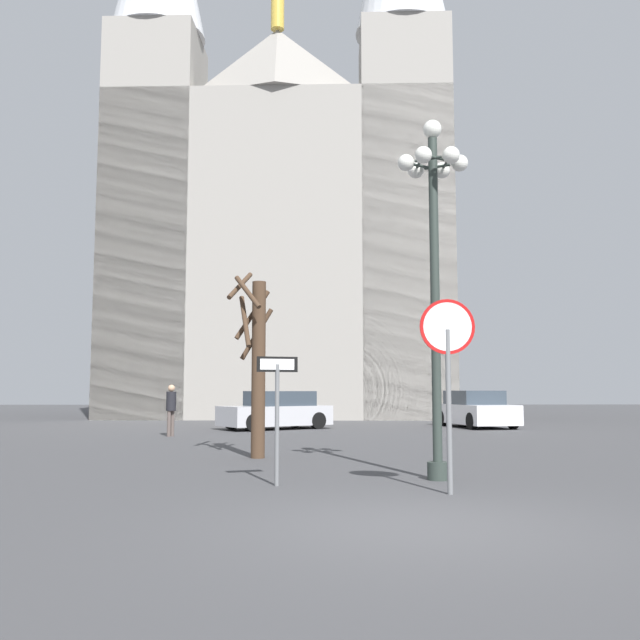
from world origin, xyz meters
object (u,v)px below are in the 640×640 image
object	(u,v)px
one_way_arrow_sign	(277,401)
parked_car_near_silver	(276,411)
bare_tree	(257,359)
parked_car_far_white	(476,410)
cathedral	(283,225)
street_lamp	(434,245)
pedestrian_walking	(171,405)
stop_sign	(448,355)

from	to	relation	value
one_way_arrow_sign	parked_car_near_silver	distance (m)	15.47
bare_tree	parked_car_far_white	distance (m)	14.56
cathedral	street_lamp	size ratio (longest dim) A/B	5.43
one_way_arrow_sign	pedestrian_walking	bearing A→B (deg)	108.84
cathedral	one_way_arrow_sign	size ratio (longest dim) A/B	16.64
street_lamp	stop_sign	bearing A→B (deg)	-94.52
street_lamp	parked_car_far_white	xyz separation A→B (m)	(4.57, 15.90, -3.32)
stop_sign	one_way_arrow_sign	bearing A→B (deg)	159.85
cathedral	bare_tree	size ratio (longest dim) A/B	7.96
cathedral	bare_tree	xyz separation A→B (m)	(0.23, -23.60, -8.79)
stop_sign	bare_tree	distance (m)	6.23
stop_sign	parked_car_far_white	distance (m)	18.15
parked_car_far_white	parked_car_near_silver	bearing A→B (deg)	-172.07
one_way_arrow_sign	street_lamp	world-z (taller)	street_lamp
cathedral	bare_tree	distance (m)	25.18
parked_car_near_silver	one_way_arrow_sign	bearing A→B (deg)	-87.49
one_way_arrow_sign	pedestrian_walking	size ratio (longest dim) A/B	1.23
parked_car_near_silver	parked_car_far_white	distance (m)	8.01
cathedral	stop_sign	size ratio (longest dim) A/B	11.89
one_way_arrow_sign	parked_car_far_white	xyz separation A→B (m)	(7.25, 16.54, -0.63)
bare_tree	parked_car_near_silver	world-z (taller)	bare_tree
cathedral	stop_sign	distance (m)	30.49
cathedral	street_lamp	xyz separation A→B (m)	(3.56, -27.36, -6.97)
parked_car_near_silver	stop_sign	bearing A→B (deg)	-78.83
cathedral	one_way_arrow_sign	distance (m)	29.63
one_way_arrow_sign	bare_tree	distance (m)	4.54
pedestrian_walking	cathedral	bearing A→B (deg)	79.61
street_lamp	pedestrian_walking	world-z (taller)	street_lamp
bare_tree	parked_car_far_white	bearing A→B (deg)	56.94
cathedral	parked_car_far_white	xyz separation A→B (m)	(8.13, -11.46, -10.29)
one_way_arrow_sign	street_lamp	xyz separation A→B (m)	(2.68, 0.64, 2.68)
stop_sign	pedestrian_walking	bearing A→B (deg)	117.55
one_way_arrow_sign	stop_sign	bearing A→B (deg)	-20.15
cathedral	stop_sign	xyz separation A→B (m)	(3.44, -28.94, -8.96)
cathedral	street_lamp	distance (m)	28.46
one_way_arrow_sign	bare_tree	bearing A→B (deg)	98.32
street_lamp	parked_car_far_white	world-z (taller)	street_lamp
stop_sign	parked_car_far_white	xyz separation A→B (m)	(4.70, 17.48, -1.33)
parked_car_near_silver	pedestrian_walking	bearing A→B (deg)	-129.10
cathedral	street_lamp	world-z (taller)	cathedral
cathedral	street_lamp	bearing A→B (deg)	-82.59
one_way_arrow_sign	cathedral	bearing A→B (deg)	91.80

